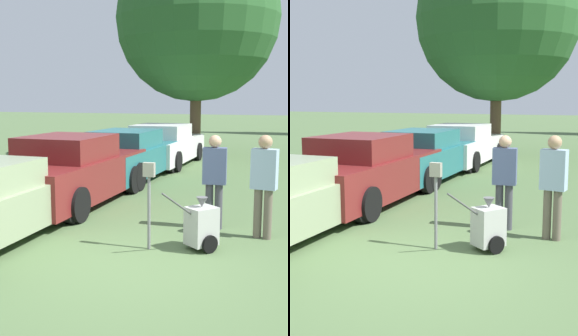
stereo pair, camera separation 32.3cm
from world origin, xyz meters
The scene contains 9 objects.
ground_plane centered at (0.00, 0.00, 0.00)m, with size 120.00×120.00×0.00m, color #4C663D.
parked_car_maroon centered at (-2.75, 3.19, 0.72)m, with size 2.07×4.73×1.55m.
parked_car_teal centered at (-2.75, 6.54, 0.68)m, with size 2.00×4.92×1.45m.
parked_car_white centered at (-2.75, 9.81, 0.67)m, with size 2.13×4.85×1.44m.
parking_meter centered at (-0.02, 0.75, 0.96)m, with size 0.18×0.09×1.38m.
person_worker centered at (0.69, 2.25, 0.98)m, with size 0.44×0.27×1.71m.
person_supervisor centered at (1.59, 1.95, 1.01)m, with size 0.45×0.28×1.76m.
equipment_cart centered at (0.76, 1.00, 0.39)m, with size 0.75×0.90×1.00m.
shade_tree centered at (-2.21, 12.41, 5.38)m, with size 6.35×6.35×8.56m.
Camera 2 is at (2.68, -5.85, 2.37)m, focal length 50.00 mm.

